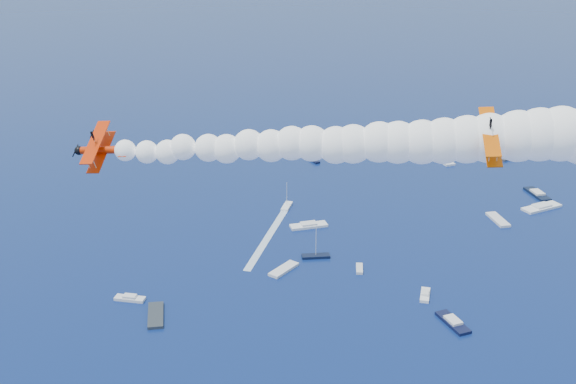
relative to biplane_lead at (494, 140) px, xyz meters
The scene contains 4 objects.
biplane_lead is the anchor object (origin of this frame).
biplane_trail 47.44m from the biplane_lead, 158.23° to the right, with size 7.16×8.03×4.84m, color red, non-canonical shape.
smoke_trail_trail 13.19m from the biplane_lead, 162.28° to the right, with size 64.33×31.73×12.31m, color white, non-canonical shape.
spectator_boats 117.66m from the biplane_lead, 102.52° to the left, with size 217.22×165.10×0.70m.
Camera 1 is at (44.99, -57.71, 85.88)m, focal length 45.13 mm.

